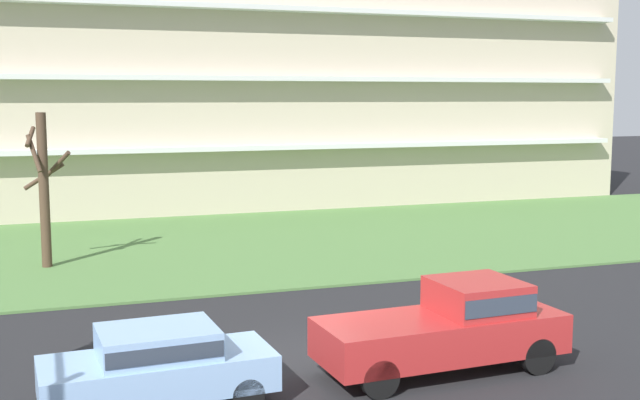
{
  "coord_description": "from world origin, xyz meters",
  "views": [
    {
      "loc": [
        -5.5,
        -17.0,
        5.96
      ],
      "look_at": [
        2.45,
        6.0,
        2.78
      ],
      "focal_mm": 44.99,
      "sensor_mm": 36.0,
      "label": 1
    }
  ],
  "objects": [
    {
      "name": "tree_left",
      "position": [
        -5.54,
        11.83,
        2.87
      ],
      "size": [
        1.62,
        1.48,
        5.4
      ],
      "color": "#4C3828",
      "rests_on": "ground"
    },
    {
      "name": "apartment_building",
      "position": [
        0.0,
        27.77,
        6.8
      ],
      "size": [
        52.46,
        12.48,
        13.59
      ],
      "color": "beige",
      "rests_on": "ground"
    },
    {
      "name": "ground",
      "position": [
        0.0,
        0.0,
        0.0
      ],
      "size": [
        160.0,
        160.0,
        0.0
      ],
      "primitive_type": "plane",
      "color": "#232326"
    },
    {
      "name": "pickup_red_near_left",
      "position": [
        2.69,
        -1.99,
        1.02
      ],
      "size": [
        5.49,
        2.25,
        1.95
      ],
      "rotation": [
        0.0,
        0.0,
        0.05
      ],
      "color": "#B22828",
      "rests_on": "ground"
    },
    {
      "name": "sedan_blue_center_left",
      "position": [
        -3.6,
        -2.0,
        0.87
      ],
      "size": [
        4.48,
        2.01,
        1.57
      ],
      "rotation": [
        0.0,
        0.0,
        0.05
      ],
      "color": "#8CB2E0",
      "rests_on": "ground"
    },
    {
      "name": "grass_lawn_strip",
      "position": [
        0.0,
        14.0,
        0.04
      ],
      "size": [
        80.0,
        16.0,
        0.08
      ],
      "primitive_type": "cube",
      "color": "#547F42",
      "rests_on": "ground"
    }
  ]
}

